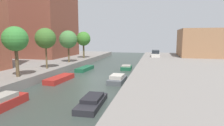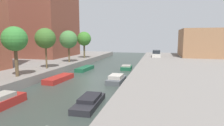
{
  "view_description": "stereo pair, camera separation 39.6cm",
  "coord_description": "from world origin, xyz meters",
  "px_view_note": "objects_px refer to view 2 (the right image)",
  "views": [
    {
      "loc": [
        7.64,
        -21.28,
        5.11
      ],
      "look_at": [
        0.99,
        7.03,
        1.1
      ],
      "focal_mm": 29.3,
      "sensor_mm": 36.0,
      "label": 1
    },
    {
      "loc": [
        8.02,
        -21.19,
        5.11
      ],
      "look_at": [
        0.99,
        7.03,
        1.1
      ],
      "focal_mm": 29.3,
      "sensor_mm": 36.0,
      "label": 2
    }
  ],
  "objects_px": {
    "street_tree_3": "(45,38)",
    "moored_boat_right_2": "(116,79)",
    "street_tree_4": "(69,40)",
    "moored_boat_left_2": "(59,79)",
    "moored_boat_right_1": "(89,102)",
    "low_block_right": "(204,43)",
    "street_tree_5": "(84,39)",
    "moored_boat_left_3": "(85,69)",
    "moored_boat_left_1": "(3,101)",
    "apartment_tower_far": "(46,6)",
    "street_tree_2": "(15,39)",
    "parked_car": "(156,54)",
    "moored_boat_right_3": "(126,67)"
  },
  "relations": [
    {
      "from": "street_tree_2",
      "to": "moored_boat_left_1",
      "type": "height_order",
      "value": "street_tree_2"
    },
    {
      "from": "street_tree_5",
      "to": "moored_boat_right_3",
      "type": "distance_m",
      "value": 12.16
    },
    {
      "from": "moored_boat_left_1",
      "to": "moored_boat_right_2",
      "type": "distance_m",
      "value": 11.46
    },
    {
      "from": "moored_boat_left_1",
      "to": "moored_boat_right_2",
      "type": "bearing_deg",
      "value": 54.86
    },
    {
      "from": "street_tree_4",
      "to": "moored_boat_right_2",
      "type": "xyz_separation_m",
      "value": [
        10.04,
        -8.06,
        -4.45
      ]
    },
    {
      "from": "street_tree_2",
      "to": "moored_boat_left_2",
      "type": "height_order",
      "value": "street_tree_2"
    },
    {
      "from": "moored_boat_left_2",
      "to": "moored_boat_right_1",
      "type": "distance_m",
      "value": 9.21
    },
    {
      "from": "low_block_right",
      "to": "moored_boat_right_3",
      "type": "distance_m",
      "value": 21.49
    },
    {
      "from": "street_tree_5",
      "to": "moored_boat_left_1",
      "type": "height_order",
      "value": "street_tree_5"
    },
    {
      "from": "apartment_tower_far",
      "to": "low_block_right",
      "type": "xyz_separation_m",
      "value": [
        34.0,
        7.66,
        -7.99
      ]
    },
    {
      "from": "street_tree_4",
      "to": "parked_car",
      "type": "height_order",
      "value": "street_tree_4"
    },
    {
      "from": "moored_boat_left_2",
      "to": "street_tree_4",
      "type": "bearing_deg",
      "value": 109.81
    },
    {
      "from": "apartment_tower_far",
      "to": "street_tree_5",
      "type": "relative_size",
      "value": 4.12
    },
    {
      "from": "low_block_right",
      "to": "moored_boat_right_1",
      "type": "relative_size",
      "value": 2.46
    },
    {
      "from": "street_tree_4",
      "to": "street_tree_5",
      "type": "relative_size",
      "value": 1.0
    },
    {
      "from": "street_tree_2",
      "to": "moored_boat_left_3",
      "type": "height_order",
      "value": "street_tree_2"
    },
    {
      "from": "low_block_right",
      "to": "parked_car",
      "type": "distance_m",
      "value": 10.87
    },
    {
      "from": "street_tree_2",
      "to": "street_tree_3",
      "type": "height_order",
      "value": "street_tree_3"
    },
    {
      "from": "street_tree_2",
      "to": "moored_boat_right_1",
      "type": "distance_m",
      "value": 11.34
    },
    {
      "from": "street_tree_3",
      "to": "street_tree_2",
      "type": "bearing_deg",
      "value": -90.0
    },
    {
      "from": "low_block_right",
      "to": "moored_boat_right_1",
      "type": "bearing_deg",
      "value": -115.08
    },
    {
      "from": "moored_boat_left_2",
      "to": "moored_boat_right_2",
      "type": "distance_m",
      "value": 6.85
    },
    {
      "from": "street_tree_5",
      "to": "street_tree_4",
      "type": "bearing_deg",
      "value": -90.0
    },
    {
      "from": "street_tree_4",
      "to": "moored_boat_left_3",
      "type": "relative_size",
      "value": 1.2
    },
    {
      "from": "street_tree_2",
      "to": "moored_boat_right_3",
      "type": "height_order",
      "value": "street_tree_2"
    },
    {
      "from": "apartment_tower_far",
      "to": "moored_boat_left_1",
      "type": "distance_m",
      "value": 31.17
    },
    {
      "from": "street_tree_3",
      "to": "moored_boat_right_2",
      "type": "xyz_separation_m",
      "value": [
        10.04,
        -1.52,
        -4.65
      ]
    },
    {
      "from": "apartment_tower_far",
      "to": "street_tree_3",
      "type": "relative_size",
      "value": 4.07
    },
    {
      "from": "street_tree_3",
      "to": "street_tree_5",
      "type": "distance_m",
      "value": 13.24
    },
    {
      "from": "street_tree_3",
      "to": "moored_boat_left_3",
      "type": "relative_size",
      "value": 1.21
    },
    {
      "from": "moored_boat_right_2",
      "to": "moored_boat_right_3",
      "type": "relative_size",
      "value": 1.17
    },
    {
      "from": "street_tree_4",
      "to": "moored_boat_left_2",
      "type": "bearing_deg",
      "value": -70.19
    },
    {
      "from": "low_block_right",
      "to": "moored_boat_left_2",
      "type": "xyz_separation_m",
      "value": [
        -21.27,
        -25.15,
        -3.74
      ]
    },
    {
      "from": "street_tree_5",
      "to": "moored_boat_right_2",
      "type": "xyz_separation_m",
      "value": [
        10.04,
        -14.76,
        -4.52
      ]
    },
    {
      "from": "street_tree_5",
      "to": "moored_boat_left_3",
      "type": "xyz_separation_m",
      "value": [
        3.44,
        -8.21,
        -4.63
      ]
    },
    {
      "from": "street_tree_2",
      "to": "street_tree_4",
      "type": "relative_size",
      "value": 0.99
    },
    {
      "from": "apartment_tower_far",
      "to": "moored_boat_right_2",
      "type": "distance_m",
      "value": 28.09
    },
    {
      "from": "parked_car",
      "to": "moored_boat_right_3",
      "type": "relative_size",
      "value": 1.52
    },
    {
      "from": "street_tree_2",
      "to": "parked_car",
      "type": "height_order",
      "value": "street_tree_2"
    },
    {
      "from": "low_block_right",
      "to": "moored_boat_left_3",
      "type": "height_order",
      "value": "low_block_right"
    },
    {
      "from": "street_tree_2",
      "to": "moored_boat_left_3",
      "type": "xyz_separation_m",
      "value": [
        3.44,
        10.44,
        -4.69
      ]
    },
    {
      "from": "moored_boat_left_3",
      "to": "moored_boat_left_1",
      "type": "bearing_deg",
      "value": -90.01
    },
    {
      "from": "street_tree_4",
      "to": "moored_boat_right_1",
      "type": "relative_size",
      "value": 1.29
    },
    {
      "from": "street_tree_3",
      "to": "parked_car",
      "type": "xyz_separation_m",
      "value": [
        14.32,
        19.79,
        -3.43
      ]
    },
    {
      "from": "street_tree_2",
      "to": "street_tree_4",
      "type": "bearing_deg",
      "value": 90.0
    },
    {
      "from": "street_tree_2",
      "to": "parked_car",
      "type": "relative_size",
      "value": 1.13
    },
    {
      "from": "apartment_tower_far",
      "to": "moored_boat_left_1",
      "type": "bearing_deg",
      "value": -63.48
    },
    {
      "from": "moored_boat_left_2",
      "to": "moored_boat_right_2",
      "type": "height_order",
      "value": "moored_boat_right_2"
    },
    {
      "from": "moored_boat_right_1",
      "to": "street_tree_4",
      "type": "bearing_deg",
      "value": 121.64
    },
    {
      "from": "street_tree_4",
      "to": "moored_boat_right_2",
      "type": "height_order",
      "value": "street_tree_4"
    }
  ]
}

